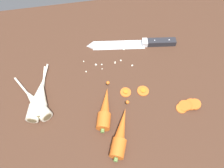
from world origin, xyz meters
TOP-DOWN VIEW (x-y plane):
  - ground_plane at (0.00, 0.00)cm, footprint 120.00×90.00cm
  - chefs_knife at (10.20, 15.52)cm, footprint 34.83×8.18cm
  - whole_carrot at (-3.94, -11.22)cm, footprint 7.70×17.73cm
  - whole_carrot_second at (-0.55, -19.97)cm, footprint 9.75×18.35cm
  - parsnip_front at (-23.62, -3.94)cm, footprint 5.01×20.51cm
  - parsnip_mid_left at (-25.42, -5.06)cm, footprint 12.87×18.55cm
  - parsnip_mid_right at (-24.92, -3.97)cm, footprint 7.42×22.18cm
  - carrot_slice_stack at (22.82, -14.10)cm, footprint 7.96×4.18cm
  - carrot_slice_stray_near at (10.05, -5.80)cm, footprint 3.96×3.96cm
  - carrot_slice_stray_mid at (4.10, -5.26)cm, footprint 3.67×3.67cm
  - mince_crumbs at (1.27, 8.70)cm, footprint 17.93×8.92cm

SIDE VIEW (x-z plane):
  - ground_plane at x=0.00cm, z-range -4.00..0.00cm
  - mince_crumbs at x=1.27cm, z-range -0.07..0.73cm
  - carrot_slice_stray_mid at x=4.10cm, z-range 0.01..0.71cm
  - carrot_slice_stray_near at x=10.05cm, z-range 0.01..0.71cm
  - chefs_knife at x=10.20cm, z-range -1.44..2.74cm
  - carrot_slice_stack at x=22.82cm, z-range -0.43..2.14cm
  - parsnip_mid_right at x=-24.92cm, z-range -0.02..3.98cm
  - parsnip_mid_left at x=-25.42cm, z-range -0.02..3.98cm
  - parsnip_front at x=-23.62cm, z-range -0.02..3.98cm
  - whole_carrot at x=-3.94cm, z-range 0.00..4.20cm
  - whole_carrot_second at x=-0.55cm, z-range 0.00..4.20cm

